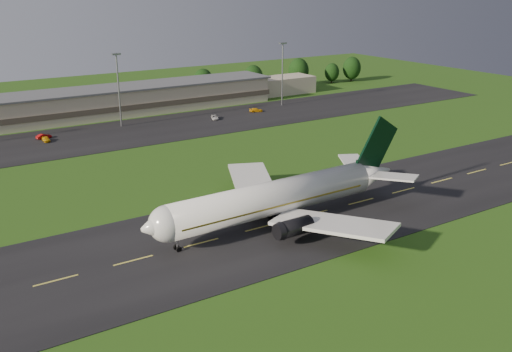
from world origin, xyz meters
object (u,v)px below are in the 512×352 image
terminal (107,102)px  light_mast_east (282,66)px  service_vehicle_d (256,110)px  service_vehicle_b (44,136)px  service_vehicle_c (215,117)px  airliner (277,198)px  service_vehicle_a (46,139)px  light_mast_centre (118,81)px

terminal → light_mast_east: size_ratio=7.13×
terminal → service_vehicle_d: (40.69, -20.55, -3.29)m
light_mast_east → service_vehicle_b: (-76.69, -2.38, -12.00)m
service_vehicle_c → light_mast_east: bearing=38.1°
light_mast_east → service_vehicle_b: 77.66m
airliner → service_vehicle_a: (-20.03, 74.40, -3.92)m
light_mast_east → service_vehicle_b: bearing=-178.2°
terminal → service_vehicle_d: 45.70m
airliner → light_mast_centre: (1.83, 79.98, 8.08)m
light_mast_east → service_vehicle_c: bearing=-167.3°
service_vehicle_d → service_vehicle_b: bearing=106.8°
service_vehicle_a → service_vehicle_c: bearing=-1.2°
light_mast_centre → light_mast_east: 55.00m
airliner → service_vehicle_c: bearing=67.6°
terminal → service_vehicle_a: size_ratio=38.78×
terminal → light_mast_east: light_mast_east is taller
airliner → terminal: size_ratio=0.35×
service_vehicle_b → service_vehicle_c: size_ratio=0.89×
light_mast_east → service_vehicle_d: size_ratio=4.88×
terminal → service_vehicle_c: size_ratio=33.70×
service_vehicle_b → service_vehicle_a: bearing=162.6°
light_mast_centre → light_mast_east: bearing=0.0°
light_mast_east → service_vehicle_b: light_mast_east is taller
service_vehicle_a → service_vehicle_d: bearing=0.9°
light_mast_centre → service_vehicle_b: (-21.69, -2.38, -12.00)m
service_vehicle_b → service_vehicle_d: service_vehicle_b is taller
light_mast_centre → service_vehicle_a: 25.56m
terminal → service_vehicle_d: bearing=-26.8°
light_mast_east → service_vehicle_a: 78.00m
service_vehicle_d → light_mast_east: bearing=-52.7°
service_vehicle_b → terminal: bearing=-65.4°
terminal → light_mast_east: (53.60, -16.18, 8.75)m
airliner → light_mast_east: light_mast_east is taller
service_vehicle_c → service_vehicle_b: bearing=-159.5°
service_vehicle_b → service_vehicle_c: 48.19m
airliner → service_vehicle_c: (28.16, 73.50, -3.96)m
service_vehicle_a → light_mast_east: bearing=4.0°
service_vehicle_a → service_vehicle_d: 63.97m
terminal → service_vehicle_c: (24.93, -22.66, -3.29)m
terminal → light_mast_centre: size_ratio=7.13×
service_vehicle_b → service_vehicle_d: size_ratio=0.92×
terminal → service_vehicle_c: 33.85m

